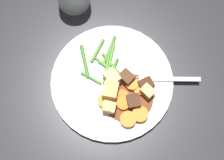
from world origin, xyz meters
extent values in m
plane|color=#2D2D33|center=(0.00, 0.00, 0.00)|extent=(3.00, 3.00, 0.00)
cylinder|color=white|center=(0.00, 0.00, 0.01)|extent=(0.26, 0.26, 0.01)
cylinder|color=brown|center=(0.05, -0.01, 0.01)|extent=(0.11, 0.11, 0.00)
cylinder|color=orange|center=(0.04, -0.01, 0.02)|extent=(0.03, 0.03, 0.01)
cylinder|color=orange|center=(0.06, 0.02, 0.02)|extent=(0.04, 0.04, 0.01)
cylinder|color=orange|center=(0.04, 0.02, 0.02)|extent=(0.03, 0.03, 0.01)
cylinder|color=orange|center=(0.09, -0.02, 0.02)|extent=(0.04, 0.04, 0.01)
cylinder|color=orange|center=(0.08, -0.04, 0.02)|extent=(0.04, 0.04, 0.01)
cylinder|color=orange|center=(0.05, -0.03, 0.02)|extent=(0.03, 0.03, 0.01)
cylinder|color=orange|center=(0.02, -0.05, 0.02)|extent=(0.04, 0.04, 0.01)
cube|color=#EAD68C|center=(0.00, 0.00, 0.03)|extent=(0.04, 0.03, 0.03)
cube|color=#E5CC7A|center=(0.08, 0.03, 0.02)|extent=(0.03, 0.02, 0.02)
cube|color=#DBBC6B|center=(0.02, -0.02, 0.03)|extent=(0.04, 0.04, 0.03)
cube|color=#E5CC7A|center=(0.04, -0.05, 0.02)|extent=(0.03, 0.03, 0.03)
cube|color=#56331E|center=(0.07, -0.01, 0.02)|extent=(0.04, 0.04, 0.02)
cube|color=#4C2B19|center=(0.06, 0.04, 0.02)|extent=(0.03, 0.04, 0.02)
cube|color=brown|center=(0.02, 0.02, 0.02)|extent=(0.03, 0.03, 0.02)
cylinder|color=#66AD42|center=(-0.02, 0.02, 0.02)|extent=(0.07, 0.01, 0.01)
cylinder|color=#599E38|center=(-0.01, 0.02, 0.02)|extent=(0.08, 0.02, 0.01)
cylinder|color=#599E38|center=(-0.03, 0.01, 0.02)|extent=(0.04, 0.06, 0.01)
cylinder|color=#599E38|center=(-0.05, 0.05, 0.02)|extent=(0.03, 0.06, 0.01)
cylinder|color=#599E38|center=(-0.05, 0.05, 0.02)|extent=(0.03, 0.07, 0.01)
cylinder|color=#66AD42|center=(-0.03, 0.04, 0.02)|extent=(0.04, 0.06, 0.01)
cylinder|color=#66AD42|center=(-0.07, 0.03, 0.02)|extent=(0.02, 0.06, 0.01)
cylinder|color=#4C8E33|center=(-0.01, 0.02, 0.02)|extent=(0.03, 0.06, 0.01)
cylinder|color=#4C8E33|center=(-0.07, -0.01, 0.02)|extent=(0.07, 0.05, 0.01)
cylinder|color=#66AD42|center=(-0.04, -0.03, 0.02)|extent=(0.05, 0.02, 0.01)
cylinder|color=#66AD42|center=(-0.02, 0.02, 0.02)|extent=(0.06, 0.01, 0.01)
cube|color=silver|center=(0.10, 0.09, 0.01)|extent=(0.09, 0.08, 0.00)
cube|color=silver|center=(0.05, 0.04, 0.01)|extent=(0.03, 0.03, 0.00)
cylinder|color=silver|center=(0.02, 0.03, 0.01)|extent=(0.03, 0.03, 0.00)
cylinder|color=silver|center=(0.02, 0.03, 0.01)|extent=(0.03, 0.03, 0.00)
cylinder|color=silver|center=(0.03, 0.02, 0.01)|extent=(0.03, 0.03, 0.00)
cylinder|color=silver|center=(0.03, 0.02, 0.01)|extent=(0.03, 0.03, 0.00)
camera|label=1|loc=(0.13, -0.15, 0.59)|focal=45.64mm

